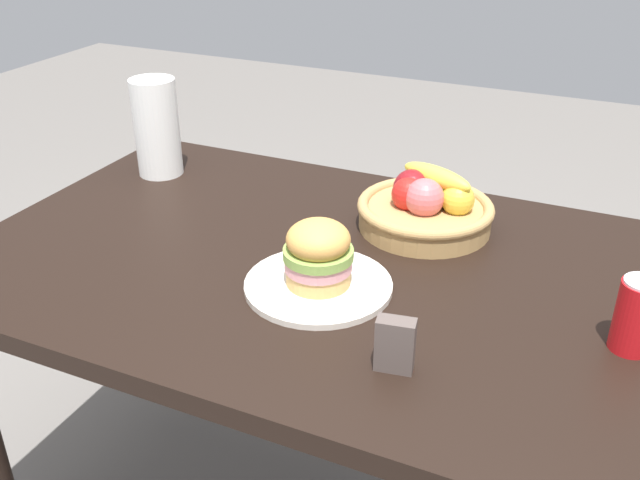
# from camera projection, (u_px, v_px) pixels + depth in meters

# --- Properties ---
(dining_table) EXTENTS (1.40, 0.90, 0.75)m
(dining_table) POSITION_uv_depth(u_px,v_px,m) (318.00, 301.00, 1.46)
(dining_table) COLOR black
(dining_table) RESTS_ON ground_plane
(plate) EXTENTS (0.27, 0.27, 0.01)m
(plate) POSITION_uv_depth(u_px,v_px,m) (318.00, 285.00, 1.31)
(plate) COLOR silver
(plate) RESTS_ON dining_table
(sandwich) EXTENTS (0.13, 0.13, 0.12)m
(sandwich) POSITION_uv_depth(u_px,v_px,m) (318.00, 253.00, 1.28)
(sandwich) COLOR #DBAD60
(sandwich) RESTS_ON plate
(soda_can) EXTENTS (0.07, 0.07, 0.13)m
(soda_can) POSITION_uv_depth(u_px,v_px,m) (636.00, 316.00, 1.12)
(soda_can) COLOR red
(soda_can) RESTS_ON dining_table
(fruit_basket) EXTENTS (0.29, 0.29, 0.14)m
(fruit_basket) POSITION_uv_depth(u_px,v_px,m) (425.00, 207.00, 1.51)
(fruit_basket) COLOR tan
(fruit_basket) RESTS_ON dining_table
(paper_towel_roll) EXTENTS (0.11, 0.11, 0.24)m
(paper_towel_roll) POSITION_uv_depth(u_px,v_px,m) (157.00, 127.00, 1.74)
(paper_towel_roll) COLOR white
(paper_towel_roll) RESTS_ON dining_table
(napkin_holder) EXTENTS (0.06, 0.04, 0.09)m
(napkin_holder) POSITION_uv_depth(u_px,v_px,m) (395.00, 345.00, 1.08)
(napkin_holder) COLOR #594C47
(napkin_holder) RESTS_ON dining_table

